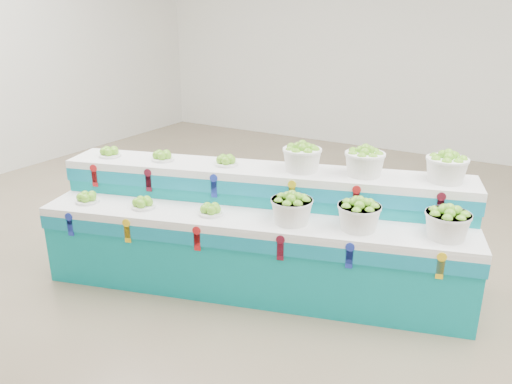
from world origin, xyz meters
TOP-DOWN VIEW (x-y plane):
  - ground at (0.00, 0.00)m, footprint 10.00×10.00m
  - back_wall at (0.00, 5.00)m, footprint 10.00×0.00m
  - display_stand at (-0.05, -0.18)m, footprint 3.81×1.95m
  - plate_lower_left at (-1.43, -0.82)m, footprint 0.26×0.26m
  - plate_lower_mid at (-0.90, -0.67)m, footprint 0.26×0.26m
  - plate_lower_right at (-0.31, -0.49)m, footprint 0.26×0.26m
  - basket_lower_left at (0.36, -0.29)m, footprint 0.42×0.42m
  - basket_lower_mid at (0.87, -0.14)m, footprint 0.42×0.42m
  - basket_lower_right at (1.50, 0.04)m, footprint 0.42×0.42m
  - plate_upper_left at (-1.56, -0.38)m, footprint 0.26×0.26m
  - plate_upper_mid at (-1.03, -0.23)m, footprint 0.26×0.26m
  - plate_upper_right at (-0.43, -0.05)m, footprint 0.26×0.26m
  - basket_upper_left at (0.23, 0.14)m, footprint 0.42×0.42m
  - basket_upper_mid at (0.74, 0.29)m, footprint 0.42×0.42m
  - basket_upper_right at (1.37, 0.48)m, footprint 0.42×0.42m

SIDE VIEW (x-z plane):
  - ground at x=0.00m, z-range 0.00..0.00m
  - display_stand at x=-0.05m, z-range 0.00..1.02m
  - plate_lower_left at x=-1.43m, z-range 0.72..0.82m
  - plate_lower_mid at x=-0.90m, z-range 0.72..0.82m
  - plate_lower_right at x=-0.31m, z-range 0.72..0.82m
  - basket_lower_left at x=0.36m, z-range 0.72..0.97m
  - basket_lower_mid at x=0.87m, z-range 0.72..0.97m
  - basket_lower_right at x=1.50m, z-range 0.72..0.97m
  - plate_upper_left at x=-1.56m, z-range 1.02..1.12m
  - plate_upper_mid at x=-1.03m, z-range 1.02..1.12m
  - plate_upper_right at x=-0.43m, z-range 1.02..1.12m
  - basket_upper_left at x=0.23m, z-range 1.02..1.27m
  - basket_upper_mid at x=0.74m, z-range 1.02..1.27m
  - basket_upper_right at x=1.37m, z-range 1.02..1.27m
  - back_wall at x=0.00m, z-range -3.00..7.00m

